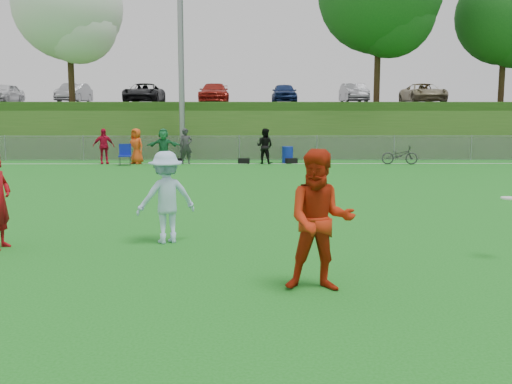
{
  "coord_description": "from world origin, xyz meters",
  "views": [
    {
      "loc": [
        0.57,
        -9.35,
        2.42
      ],
      "look_at": [
        0.67,
        0.5,
        1.05
      ],
      "focal_mm": 40.0,
      "sensor_mm": 36.0,
      "label": 1
    }
  ],
  "objects_px": {
    "player_red_center": "(320,221)",
    "frisbee": "(510,198)",
    "recycling_bin": "(287,155)",
    "player_blue": "(166,197)",
    "bicycle": "(400,155)"
  },
  "relations": [
    {
      "from": "player_blue",
      "to": "frisbee",
      "type": "height_order",
      "value": "player_blue"
    },
    {
      "from": "frisbee",
      "to": "recycling_bin",
      "type": "xyz_separation_m",
      "value": [
        -2.47,
        18.48,
        -0.63
      ]
    },
    {
      "from": "recycling_bin",
      "to": "frisbee",
      "type": "bearing_deg",
      "value": -82.39
    },
    {
      "from": "player_red_center",
      "to": "frisbee",
      "type": "relative_size",
      "value": 6.92
    },
    {
      "from": "frisbee",
      "to": "bicycle",
      "type": "relative_size",
      "value": 0.17
    },
    {
      "from": "player_red_center",
      "to": "frisbee",
      "type": "height_order",
      "value": "player_red_center"
    },
    {
      "from": "recycling_bin",
      "to": "bicycle",
      "type": "distance_m",
      "value": 5.34
    },
    {
      "from": "frisbee",
      "to": "recycling_bin",
      "type": "bearing_deg",
      "value": 97.61
    },
    {
      "from": "player_blue",
      "to": "recycling_bin",
      "type": "distance_m",
      "value": 17.53
    },
    {
      "from": "player_red_center",
      "to": "bicycle",
      "type": "height_order",
      "value": "player_red_center"
    },
    {
      "from": "player_red_center",
      "to": "recycling_bin",
      "type": "relative_size",
      "value": 2.42
    },
    {
      "from": "player_blue",
      "to": "bicycle",
      "type": "height_order",
      "value": "player_blue"
    },
    {
      "from": "bicycle",
      "to": "player_blue",
      "type": "bearing_deg",
      "value": 157.28
    },
    {
      "from": "frisbee",
      "to": "player_red_center",
      "type": "bearing_deg",
      "value": -153.64
    },
    {
      "from": "player_blue",
      "to": "frisbee",
      "type": "xyz_separation_m",
      "value": [
        5.86,
        -1.28,
        0.17
      ]
    }
  ]
}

